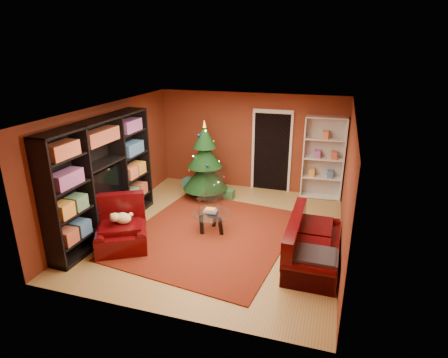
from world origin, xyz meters
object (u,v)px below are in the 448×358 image
(rug, at_px, (209,234))
(media_unit, at_px, (102,178))
(sofa, at_px, (314,240))
(acrylic_chair, at_px, (210,197))
(gift_box_teal, at_px, (189,183))
(armchair, at_px, (121,229))
(coffee_table, at_px, (212,222))
(gift_box_green, at_px, (229,194))
(white_bookshelf, at_px, (323,159))
(dog, at_px, (123,218))
(christmas_tree, at_px, (205,161))

(rug, height_order, media_unit, media_unit)
(sofa, height_order, acrylic_chair, acrylic_chair)
(gift_box_teal, relative_size, armchair, 0.27)
(sofa, bearing_deg, coffee_table, 77.05)
(gift_box_green, relative_size, white_bookshelf, 0.11)
(rug, distance_m, white_bookshelf, 3.63)
(rug, distance_m, sofa, 2.22)
(media_unit, relative_size, dog, 7.82)
(rug, relative_size, media_unit, 1.17)
(gift_box_green, bearing_deg, coffee_table, -84.55)
(gift_box_teal, relative_size, gift_box_green, 1.18)
(armchair, bearing_deg, media_unit, 113.13)
(christmas_tree, xyz_separation_m, acrylic_chair, (0.49, -1.02, -0.53))
(media_unit, bearing_deg, rug, 13.52)
(christmas_tree, height_order, coffee_table, christmas_tree)
(media_unit, distance_m, white_bookshelf, 5.33)
(armchair, xyz_separation_m, coffee_table, (1.48, 1.13, -0.18))
(gift_box_teal, xyz_separation_m, white_bookshelf, (3.52, 0.39, 0.92))
(sofa, xyz_separation_m, coffee_table, (-2.13, 0.51, -0.20))
(gift_box_teal, relative_size, acrylic_chair, 0.30)
(white_bookshelf, bearing_deg, christmas_tree, -165.53)
(sofa, bearing_deg, gift_box_teal, 52.92)
(christmas_tree, xyz_separation_m, sofa, (2.93, -2.29, -0.57))
(christmas_tree, height_order, dog, christmas_tree)
(christmas_tree, bearing_deg, acrylic_chair, -64.27)
(coffee_table, bearing_deg, christmas_tree, 114.17)
(media_unit, xyz_separation_m, acrylic_chair, (1.86, 1.36, -0.73))
(rug, relative_size, armchair, 3.53)
(white_bookshelf, distance_m, coffee_table, 3.46)
(christmas_tree, height_order, acrylic_chair, christmas_tree)
(rug, bearing_deg, coffee_table, 81.26)
(white_bookshelf, xyz_separation_m, acrylic_chair, (-2.36, -1.89, -0.59))
(media_unit, height_order, gift_box_teal, media_unit)
(christmas_tree, relative_size, white_bookshelf, 0.94)
(dog, height_order, sofa, sofa)
(christmas_tree, bearing_deg, gift_box_green, 7.71)
(christmas_tree, relative_size, gift_box_teal, 7.29)
(sofa, xyz_separation_m, acrylic_chair, (-2.43, 1.27, 0.04))
(gift_box_green, bearing_deg, acrylic_chair, -96.57)
(gift_box_teal, distance_m, acrylic_chair, 1.92)
(media_unit, bearing_deg, acrylic_chair, 37.42)
(armchair, bearing_deg, rug, 4.95)
(acrylic_chair, bearing_deg, media_unit, -136.74)
(gift_box_green, height_order, armchair, armchair)
(gift_box_teal, xyz_separation_m, coffee_table, (1.46, -2.26, 0.09))
(acrylic_chair, bearing_deg, gift_box_teal, 134.69)
(media_unit, height_order, acrylic_chair, media_unit)
(rug, xyz_separation_m, gift_box_green, (-0.16, 2.00, 0.11))
(gift_box_green, xyz_separation_m, white_bookshelf, (2.24, 0.78, 0.94))
(gift_box_teal, height_order, coffee_table, coffee_table)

